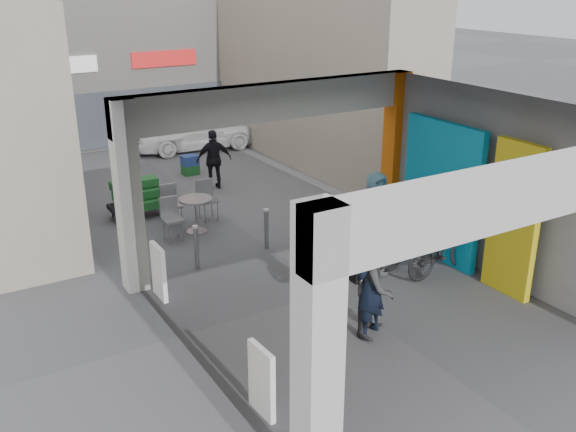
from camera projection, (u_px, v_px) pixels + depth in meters
ground at (332, 292)px, 11.67m from camera, size 90.00×90.00×0.00m
arcade_canopy at (392, 178)px, 10.45m from camera, size 6.40×6.45×6.40m
far_building at (97, 19)px, 21.46m from camera, size 18.00×4.08×8.00m
plaza_bldg_right at (315, 79)px, 18.95m from camera, size 2.00×9.00×5.00m
bollard_left at (196, 248)px, 12.46m from camera, size 0.09×0.09×0.87m
bollard_center at (266, 229)px, 13.37m from camera, size 0.09×0.09×0.86m
bollard_right at (331, 215)px, 14.09m from camera, size 0.09×0.09×0.89m
advert_board_near at (262, 381)px, 8.28m from camera, size 0.12×0.55×1.00m
advert_board_far at (159, 271)px, 11.31m from camera, size 0.10×0.55×1.00m
cafe_set at (186, 215)px, 14.44m from camera, size 1.57×1.27×0.95m
produce_stand at (138, 203)px, 15.17m from camera, size 1.32×0.71×0.87m
crate_stack at (190, 165)px, 18.35m from camera, size 0.46×0.36×0.56m
border_collie at (360, 270)px, 11.95m from camera, size 0.23×0.45×0.62m
man_with_dog at (370, 285)px, 10.02m from camera, size 0.74×0.61×1.73m
man_back_turned at (377, 286)px, 10.09m from camera, size 1.01×0.96×1.64m
man_elderly at (375, 209)px, 13.41m from camera, size 0.80×0.53×1.61m
man_crates at (214, 160)px, 16.99m from camera, size 1.00×0.58×1.59m
bicycle_front at (414, 243)px, 12.56m from camera, size 1.87×0.71×0.97m
bicycle_rear at (444, 247)px, 12.18m from camera, size 1.89×0.66×1.12m
white_van at (193, 129)px, 20.81m from camera, size 4.15×2.01×1.37m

